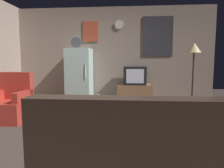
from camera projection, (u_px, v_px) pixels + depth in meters
name	position (u px, v px, depth m)	size (l,w,h in m)	color
ground_plane	(98.00, 140.00, 3.04)	(12.00, 12.00, 0.00)	#3D332D
wall_with_art	(112.00, 57.00, 5.32)	(5.20, 0.12, 2.58)	gray
fridge	(80.00, 78.00, 5.08)	(0.60, 0.62, 1.77)	silver
tv_stand	(134.00, 97.00, 4.99)	(0.84, 0.53, 0.62)	#8E6642
crt_tv	(135.00, 75.00, 4.93)	(0.54, 0.51, 0.44)	black
standing_lamp	(194.00, 53.00, 4.44)	(0.32, 0.32, 1.59)	#332D28
coffee_table	(95.00, 116.00, 3.55)	(0.72, 0.72, 0.42)	#8E6642
wine_glass	(98.00, 99.00, 3.71)	(0.05, 0.05, 0.15)	silver
mug_ceramic_white	(96.00, 101.00, 3.61)	(0.08, 0.08, 0.09)	silver
mug_ceramic_tan	(97.00, 102.00, 3.59)	(0.08, 0.08, 0.09)	tan
armchair	(11.00, 104.00, 4.02)	(0.68, 0.68, 0.96)	#A52D23
couch	(141.00, 164.00, 1.70)	(1.70, 0.80, 0.92)	#38281E
book_stack	(160.00, 109.00, 4.85)	(0.21, 0.16, 0.09)	#458845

